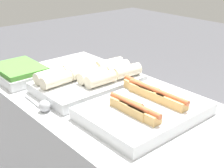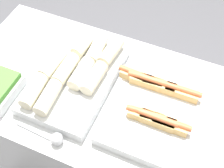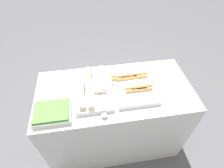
{
  "view_description": "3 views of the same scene",
  "coord_description": "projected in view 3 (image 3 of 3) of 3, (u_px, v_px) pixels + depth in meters",
  "views": [
    {
      "loc": [
        0.93,
        -0.82,
        1.55
      ],
      "look_at": [
        -0.02,
        0.0,
        1.02
      ],
      "focal_mm": 50.0,
      "sensor_mm": 36.0,
      "label": 1
    },
    {
      "loc": [
        0.27,
        -0.68,
        2.03
      ],
      "look_at": [
        -0.02,
        0.0,
        1.02
      ],
      "focal_mm": 50.0,
      "sensor_mm": 36.0,
      "label": 2
    },
    {
      "loc": [
        -0.19,
        -1.05,
        2.13
      ],
      "look_at": [
        -0.02,
        0.0,
        1.02
      ],
      "focal_mm": 28.0,
      "sensor_mm": 36.0,
      "label": 3
    }
  ],
  "objects": [
    {
      "name": "counter",
      "position": [
        114.0,
        118.0,
        1.93
      ],
      "size": [
        1.42,
        0.69,
        0.94
      ],
      "color": "silver",
      "rests_on": "ground_plane"
    },
    {
      "name": "serving_spoon_near",
      "position": [
        103.0,
        116.0,
        1.37
      ],
      "size": [
        0.21,
        0.05,
        0.05
      ],
      "color": "#B2B5BA",
      "rests_on": "counter"
    },
    {
      "name": "tray_hotdogs",
      "position": [
        133.0,
        85.0,
        1.59
      ],
      "size": [
        0.38,
        0.48,
        0.1
      ],
      "color": "silver",
      "rests_on": "counter"
    },
    {
      "name": "ground_plane",
      "position": [
        114.0,
        138.0,
        2.27
      ],
      "size": [
        12.0,
        12.0,
        0.0
      ],
      "primitive_type": "plane",
      "color": "#4C4C51"
    },
    {
      "name": "tray_side_front",
      "position": [
        52.0,
        113.0,
        1.37
      ],
      "size": [
        0.29,
        0.23,
        0.07
      ],
      "color": "silver",
      "rests_on": "counter"
    },
    {
      "name": "tray_wraps",
      "position": [
        92.0,
        88.0,
        1.54
      ],
      "size": [
        0.31,
        0.49,
        0.11
      ],
      "color": "silver",
      "rests_on": "counter"
    }
  ]
}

